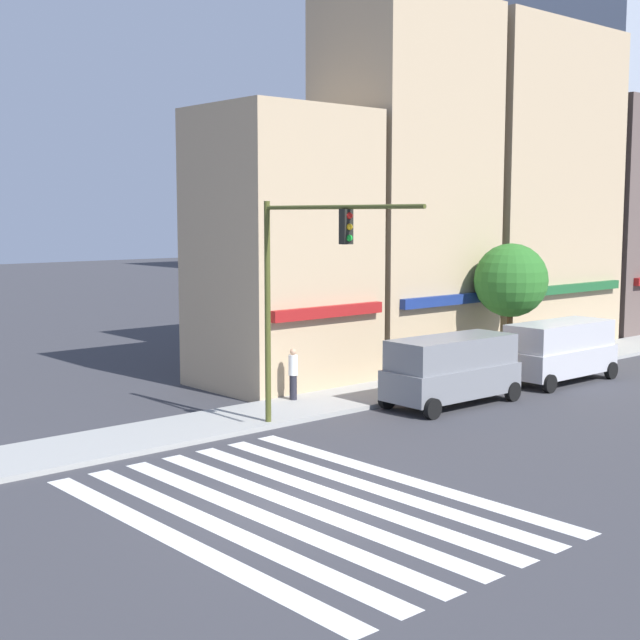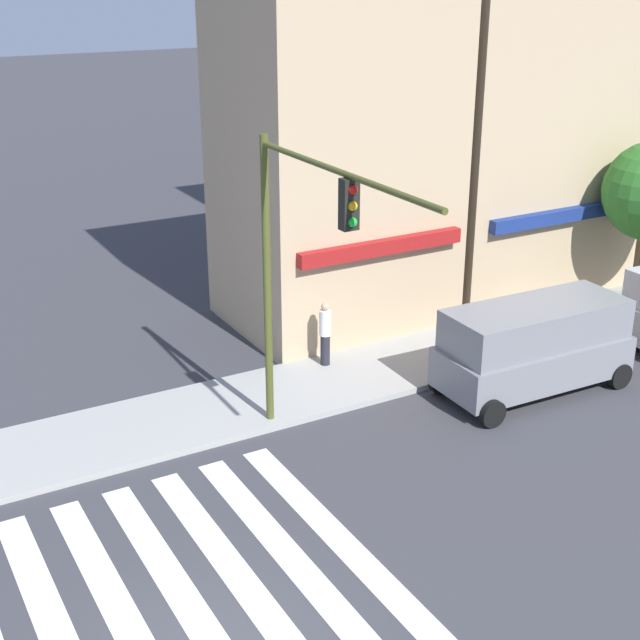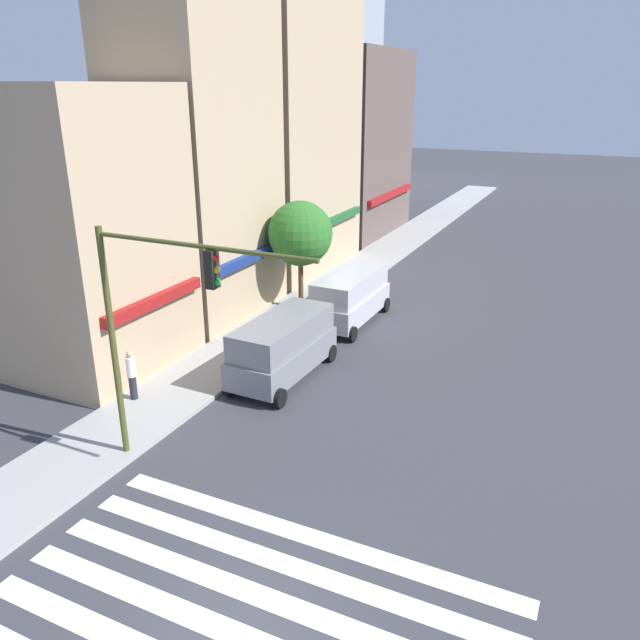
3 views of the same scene
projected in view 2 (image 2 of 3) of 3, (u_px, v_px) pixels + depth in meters
sidewalk_left at (87, 443)px, 20.17m from camera, size 120.00×3.00×0.15m
traffic_signal at (298, 248)px, 18.20m from camera, size 0.32×6.39×6.86m
van_grey at (534, 344)px, 22.33m from camera, size 5.05×2.22×2.34m
pedestrian_white_shirt at (325, 332)px, 23.60m from camera, size 0.32×0.32×1.77m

